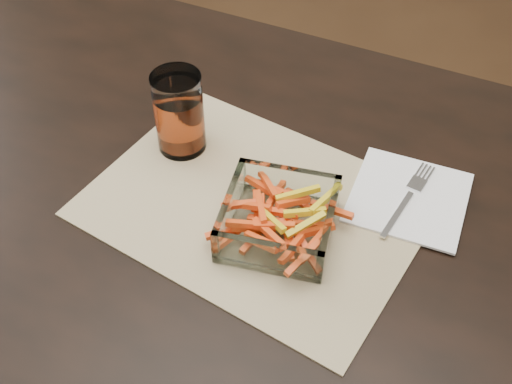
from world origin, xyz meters
TOP-DOWN VIEW (x-y plane):
  - dining_table at (0.00, 0.00)m, footprint 1.60×0.90m
  - placemat at (0.03, 0.01)m, footprint 0.49×0.39m
  - glass_bowl at (0.08, -0.02)m, footprint 0.17×0.17m
  - tumbler at (-0.12, 0.08)m, footprint 0.07×0.07m
  - napkin at (0.23, 0.12)m, footprint 0.17×0.17m
  - fork at (0.22, 0.12)m, footprint 0.04×0.16m

SIDE VIEW (x-z plane):
  - dining_table at x=0.00m, z-range 0.29..1.04m
  - placemat at x=0.03m, z-range 0.75..0.75m
  - napkin at x=0.23m, z-range 0.75..0.76m
  - fork at x=0.22m, z-range 0.76..0.76m
  - glass_bowl at x=0.08m, z-range 0.75..0.80m
  - tumbler at x=-0.12m, z-range 0.75..0.88m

